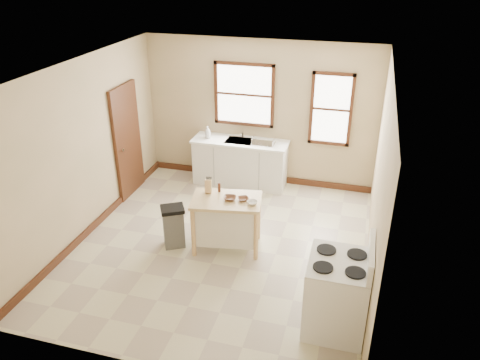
% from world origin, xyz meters
% --- Properties ---
extents(floor, '(5.00, 5.00, 0.00)m').
position_xyz_m(floor, '(0.00, 0.00, 0.00)').
color(floor, '#B4A38E').
rests_on(floor, ground).
extents(ceiling, '(5.00, 5.00, 0.00)m').
position_xyz_m(ceiling, '(0.00, 0.00, 2.80)').
color(ceiling, white).
rests_on(ceiling, ground).
extents(wall_back, '(4.50, 0.04, 2.80)m').
position_xyz_m(wall_back, '(0.00, 2.50, 1.40)').
color(wall_back, tan).
rests_on(wall_back, ground).
extents(wall_left, '(0.04, 5.00, 2.80)m').
position_xyz_m(wall_left, '(-2.25, 0.00, 1.40)').
color(wall_left, tan).
rests_on(wall_left, ground).
extents(wall_right, '(0.04, 5.00, 2.80)m').
position_xyz_m(wall_right, '(2.25, 0.00, 1.40)').
color(wall_right, tan).
rests_on(wall_right, ground).
extents(window_main, '(1.17, 0.06, 1.22)m').
position_xyz_m(window_main, '(-0.30, 2.48, 1.75)').
color(window_main, '#411F11').
rests_on(window_main, wall_back).
extents(window_side, '(0.77, 0.06, 1.37)m').
position_xyz_m(window_side, '(1.35, 2.48, 1.60)').
color(window_side, '#411F11').
rests_on(window_side, wall_back).
extents(door_left, '(0.06, 0.90, 2.10)m').
position_xyz_m(door_left, '(-2.21, 1.30, 1.05)').
color(door_left, '#411F11').
rests_on(door_left, ground).
extents(baseboard_back, '(4.50, 0.04, 0.12)m').
position_xyz_m(baseboard_back, '(0.00, 2.47, 0.06)').
color(baseboard_back, '#411F11').
rests_on(baseboard_back, ground).
extents(baseboard_left, '(0.04, 5.00, 0.12)m').
position_xyz_m(baseboard_left, '(-2.22, 0.00, 0.06)').
color(baseboard_left, '#411F11').
rests_on(baseboard_left, ground).
extents(sink_counter, '(1.86, 0.62, 0.92)m').
position_xyz_m(sink_counter, '(-0.30, 2.20, 0.46)').
color(sink_counter, silver).
rests_on(sink_counter, ground).
extents(faucet, '(0.03, 0.03, 0.22)m').
position_xyz_m(faucet, '(-0.30, 2.38, 1.03)').
color(faucet, silver).
rests_on(faucet, sink_counter).
extents(soap_bottle_a, '(0.12, 0.12, 0.24)m').
position_xyz_m(soap_bottle_a, '(-0.94, 2.15, 1.04)').
color(soap_bottle_a, '#B2B2B2').
rests_on(soap_bottle_a, sink_counter).
extents(soap_bottle_b, '(0.09, 0.10, 0.20)m').
position_xyz_m(soap_bottle_b, '(-0.95, 2.19, 1.02)').
color(soap_bottle_b, '#B2B2B2').
rests_on(soap_bottle_b, sink_counter).
extents(dish_rack, '(0.52, 0.46, 0.11)m').
position_xyz_m(dish_rack, '(0.17, 2.16, 0.97)').
color(dish_rack, silver).
rests_on(dish_rack, sink_counter).
extents(kitchen_island, '(1.14, 0.83, 0.86)m').
position_xyz_m(kitchen_island, '(0.09, 0.00, 0.43)').
color(kitchen_island, '#FBCD93').
rests_on(kitchen_island, ground).
extents(knife_block, '(0.12, 0.12, 0.20)m').
position_xyz_m(knife_block, '(-0.24, 0.14, 0.96)').
color(knife_block, tan).
rests_on(knife_block, kitchen_island).
extents(pepper_grinder, '(0.05, 0.05, 0.15)m').
position_xyz_m(pepper_grinder, '(-0.08, 0.20, 0.93)').
color(pepper_grinder, '#442012').
rests_on(pepper_grinder, kitchen_island).
extents(bowl_a, '(0.23, 0.23, 0.05)m').
position_xyz_m(bowl_a, '(0.15, 0.00, 0.88)').
color(bowl_a, brown).
rests_on(bowl_a, kitchen_island).
extents(bowl_b, '(0.23, 0.23, 0.04)m').
position_xyz_m(bowl_b, '(0.35, 0.04, 0.88)').
color(bowl_b, brown).
rests_on(bowl_b, kitchen_island).
extents(bowl_c, '(0.17, 0.17, 0.05)m').
position_xyz_m(bowl_c, '(0.51, -0.04, 0.88)').
color(bowl_c, white).
rests_on(bowl_c, kitchen_island).
extents(trash_bin, '(0.45, 0.43, 0.69)m').
position_xyz_m(trash_bin, '(-0.72, -0.18, 0.34)').
color(trash_bin, '#5B5B59').
rests_on(trash_bin, ground).
extents(gas_stove, '(0.78, 0.80, 1.25)m').
position_xyz_m(gas_stove, '(1.88, -1.29, 0.62)').
color(gas_stove, white).
rests_on(gas_stove, ground).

